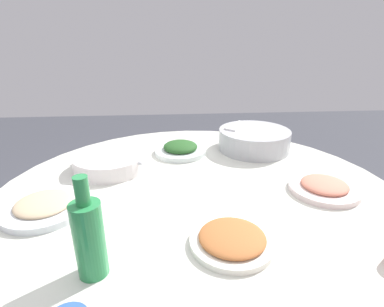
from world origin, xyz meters
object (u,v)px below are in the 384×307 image
(rice_bowl, at_px, (254,139))
(dish_tofu_braise, at_px, (232,239))
(dish_shrimp, at_px, (324,187))
(dish_noodles, at_px, (44,206))
(soup_bowl, at_px, (110,162))
(green_bottle, at_px, (89,237))
(dish_greens, at_px, (180,149))
(round_dining_table, at_px, (198,214))

(rice_bowl, xyz_separation_m, dish_tofu_braise, (0.23, 0.65, -0.03))
(dish_shrimp, relative_size, dish_noodles, 0.92)
(dish_shrimp, xyz_separation_m, dish_noodles, (0.88, 0.05, 0.00))
(dish_shrimp, bearing_deg, soup_bowl, -17.62)
(dish_tofu_braise, height_order, green_bottle, green_bottle)
(soup_bowl, distance_m, dish_tofu_braise, 0.61)
(rice_bowl, distance_m, dish_shrimp, 0.42)
(dish_shrimp, distance_m, dish_noodles, 0.88)
(dish_shrimp, xyz_separation_m, dish_greens, (0.46, -0.38, 0.00))
(rice_bowl, relative_size, dish_shrimp, 1.39)
(round_dining_table, height_order, rice_bowl, rice_bowl)
(green_bottle, bearing_deg, dish_tofu_braise, -167.83)
(rice_bowl, height_order, dish_noodles, rice_bowl)
(soup_bowl, bearing_deg, dish_shrimp, 162.38)
(round_dining_table, xyz_separation_m, soup_bowl, (0.32, -0.21, 0.11))
(rice_bowl, relative_size, soup_bowl, 1.16)
(soup_bowl, xyz_separation_m, dish_noodles, (0.14, 0.28, -0.01))
(round_dining_table, height_order, soup_bowl, soup_bowl)
(dish_shrimp, bearing_deg, round_dining_table, -3.66)
(round_dining_table, bearing_deg, rice_bowl, -127.59)
(soup_bowl, bearing_deg, dish_greens, -153.04)
(soup_bowl, xyz_separation_m, dish_shrimp, (-0.74, 0.23, -0.01))
(green_bottle, bearing_deg, round_dining_table, -127.44)
(soup_bowl, distance_m, green_bottle, 0.56)
(round_dining_table, xyz_separation_m, dish_shrimp, (-0.42, 0.03, 0.10))
(rice_bowl, relative_size, dish_tofu_braise, 1.49)
(rice_bowl, xyz_separation_m, soup_bowl, (0.61, 0.17, -0.02))
(dish_greens, bearing_deg, rice_bowl, -175.55)
(dish_tofu_braise, xyz_separation_m, dish_shrimp, (-0.36, -0.24, 0.00))
(dish_tofu_braise, bearing_deg, round_dining_table, -77.54)
(dish_noodles, height_order, green_bottle, green_bottle)
(green_bottle, bearing_deg, dish_greens, -107.54)
(dish_shrimp, distance_m, green_bottle, 0.75)
(round_dining_table, relative_size, green_bottle, 5.74)
(dish_tofu_braise, bearing_deg, rice_bowl, -109.47)
(round_dining_table, height_order, dish_noodles, dish_noodles)
(dish_noodles, bearing_deg, dish_shrimp, -176.77)
(rice_bowl, xyz_separation_m, dish_noodles, (0.75, 0.45, -0.03))
(dish_noodles, bearing_deg, green_bottle, 127.41)
(round_dining_table, bearing_deg, soup_bowl, -33.00)
(dish_shrimp, height_order, dish_noodles, same)
(soup_bowl, xyz_separation_m, dish_greens, (-0.28, -0.14, -0.01))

